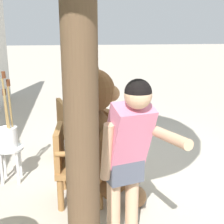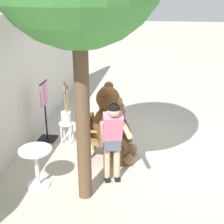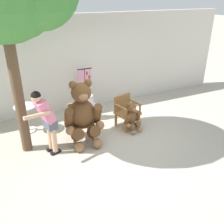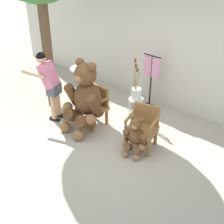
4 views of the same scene
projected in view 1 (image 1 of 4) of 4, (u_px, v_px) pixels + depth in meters
name	position (u px, v px, depth m)	size (l,w,h in m)	color
ground_plane	(120.00, 170.00, 4.31)	(60.00, 60.00, 0.00)	#B2A899
wooden_chair_left	(75.00, 161.00, 3.49)	(0.60, 0.56, 0.86)	olive
wooden_chair_right	(73.00, 126.00, 4.71)	(0.66, 0.63, 0.86)	olive
teddy_bear_large	(98.00, 135.00, 3.43)	(0.93, 0.91, 1.55)	brown
teddy_bear_small	(92.00, 129.00, 4.79)	(0.50, 0.50, 0.81)	brown
person_visitor	(128.00, 152.00, 2.57)	(0.72, 0.62, 1.55)	black
white_stool	(10.00, 155.00, 3.93)	(0.34, 0.34, 0.46)	silver
brush_bucket	(8.00, 134.00, 3.85)	(0.22, 0.22, 0.96)	white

